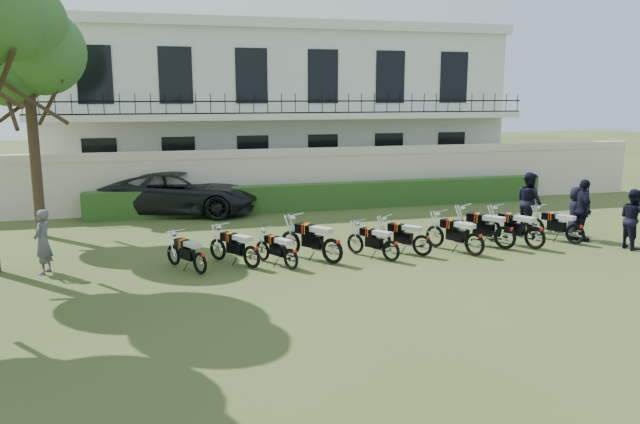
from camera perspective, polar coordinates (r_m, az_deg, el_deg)
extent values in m
plane|color=#32441B|center=(17.13, 4.34, -4.08)|extent=(100.00, 100.00, 0.00)
cube|color=beige|center=(24.48, -1.88, 2.81)|extent=(30.00, 0.30, 2.00)
cube|color=beige|center=(24.35, -1.90, 5.49)|extent=(30.00, 0.35, 0.30)
cube|color=#224518|center=(24.04, 0.88, 1.46)|extent=(18.00, 0.60, 1.00)
cube|color=silver|center=(30.13, -4.58, 9.03)|extent=(20.00, 8.00, 7.00)
cube|color=silver|center=(30.26, -4.69, 16.05)|extent=(20.40, 8.40, 0.40)
cube|color=silver|center=(25.53, -2.60, 8.76)|extent=(20.00, 1.40, 0.25)
cube|color=black|center=(24.89, -2.28, 10.09)|extent=(20.00, 0.05, 0.05)
cube|color=black|center=(24.89, -2.27, 9.06)|extent=(20.00, 0.05, 0.05)
cube|color=black|center=(25.84, -19.42, 3.96)|extent=(1.30, 0.12, 2.20)
cube|color=black|center=(25.70, -19.91, 11.73)|extent=(1.30, 0.12, 2.20)
cube|color=black|center=(25.79, -12.75, 4.29)|extent=(1.30, 0.12, 2.20)
cube|color=black|center=(25.65, -13.08, 12.08)|extent=(1.30, 0.12, 2.20)
cube|color=black|center=(26.09, -6.14, 4.57)|extent=(1.30, 0.12, 2.20)
cube|color=black|center=(25.95, -6.30, 12.27)|extent=(1.30, 0.12, 2.20)
cube|color=black|center=(26.72, 0.25, 4.77)|extent=(1.30, 0.12, 2.20)
cube|color=black|center=(26.59, 0.25, 12.29)|extent=(1.30, 0.12, 2.20)
cube|color=black|center=(27.67, 6.27, 4.91)|extent=(1.30, 0.12, 2.20)
cube|color=black|center=(27.54, 6.42, 12.17)|extent=(1.30, 0.12, 2.20)
cube|color=black|center=(28.90, 11.84, 4.99)|extent=(1.30, 0.12, 2.20)
cube|color=black|center=(28.77, 12.11, 11.94)|extent=(1.30, 0.12, 2.20)
cylinder|color=#473323|center=(20.96, -24.64, 4.98)|extent=(0.32, 0.32, 5.25)
sphere|color=#375F26|center=(21.06, -24.10, 13.24)|extent=(2.60, 2.60, 2.60)
sphere|color=#375F26|center=(21.30, -26.66, 11.58)|extent=(2.20, 2.20, 2.20)
sphere|color=#375F26|center=(20.47, -25.42, 15.35)|extent=(2.40, 2.40, 2.40)
sphere|color=#375F26|center=(21.04, -25.58, 16.63)|extent=(2.00, 2.00, 2.00)
torus|color=black|center=(15.12, -9.66, -5.15)|extent=(0.35, 0.52, 0.55)
torus|color=black|center=(16.05, -12.11, -4.30)|extent=(0.35, 0.52, 0.55)
cube|color=black|center=(15.51, -10.84, -4.27)|extent=(0.39, 0.51, 0.27)
cube|color=black|center=(15.62, -11.31, -3.26)|extent=(0.41, 0.47, 0.20)
cube|color=red|center=(15.61, -11.31, -3.22)|extent=(0.21, 0.23, 0.21)
cube|color=#E1B50B|center=(15.57, -11.20, -3.26)|extent=(0.19, 0.22, 0.21)
cube|color=#B8B8B8|center=(15.25, -10.36, -3.42)|extent=(0.44, 0.54, 0.11)
cylinder|color=silver|center=(15.79, -11.93, -2.12)|extent=(0.48, 0.29, 0.03)
torus|color=black|center=(15.47, -4.62, -4.59)|extent=(0.42, 0.53, 0.59)
torus|color=black|center=(16.33, -7.83, -3.83)|extent=(0.42, 0.53, 0.59)
cube|color=black|center=(15.83, -6.16, -3.73)|extent=(0.45, 0.53, 0.29)
cube|color=black|center=(15.92, -6.74, -2.69)|extent=(0.46, 0.50, 0.21)
cube|color=red|center=(15.92, -6.74, -2.65)|extent=(0.21, 0.26, 0.22)
cube|color=#E1B50B|center=(15.88, -6.60, -2.69)|extent=(0.19, 0.24, 0.22)
cube|color=#B8B8B8|center=(15.58, -5.50, -2.81)|extent=(0.50, 0.57, 0.12)
cylinder|color=silver|center=(16.07, -7.54, -1.52)|extent=(0.48, 0.37, 0.03)
torus|color=black|center=(15.31, -1.27, -4.82)|extent=(0.32, 0.52, 0.54)
torus|color=black|center=(16.15, -4.01, -4.01)|extent=(0.32, 0.52, 0.54)
cube|color=black|center=(15.66, -2.58, -3.96)|extent=(0.37, 0.51, 0.27)
cube|color=black|center=(15.75, -3.07, -2.98)|extent=(0.39, 0.46, 0.20)
cube|color=red|center=(15.75, -3.07, -2.95)|extent=(0.21, 0.23, 0.20)
cube|color=#E1B50B|center=(15.71, -2.94, -2.98)|extent=(0.19, 0.21, 0.20)
cube|color=#B8B8B8|center=(15.41, -2.00, -3.14)|extent=(0.42, 0.53, 0.11)
cylinder|color=silver|center=(15.90, -3.74, -1.87)|extent=(0.48, 0.27, 0.03)
torus|color=black|center=(15.77, 3.21, -4.11)|extent=(0.48, 0.61, 0.68)
torus|color=black|center=(16.63, -0.84, -3.31)|extent=(0.48, 0.61, 0.68)
cube|color=black|center=(16.12, 1.29, -3.16)|extent=(0.52, 0.61, 0.33)
cube|color=black|center=(16.20, 0.58, -1.99)|extent=(0.53, 0.58, 0.24)
cube|color=red|center=(16.20, 0.58, -1.95)|extent=(0.24, 0.30, 0.26)
cube|color=#E1B50B|center=(16.16, 0.76, -1.98)|extent=(0.21, 0.28, 0.26)
cube|color=#B8B8B8|center=(15.86, 2.15, -2.11)|extent=(0.58, 0.65, 0.13)
cylinder|color=silver|center=(16.35, -0.40, -0.68)|extent=(0.56, 0.42, 0.03)
torus|color=black|center=(16.23, 8.22, -3.98)|extent=(0.37, 0.52, 0.57)
torus|color=black|center=(16.91, 4.84, -3.31)|extent=(0.37, 0.52, 0.57)
cube|color=black|center=(16.50, 6.63, -3.20)|extent=(0.41, 0.52, 0.28)
cube|color=black|center=(16.57, 6.05, -2.24)|extent=(0.43, 0.48, 0.20)
cube|color=red|center=(16.56, 6.06, -2.21)|extent=(0.21, 0.24, 0.21)
cube|color=#E1B50B|center=(16.53, 6.21, -2.23)|extent=(0.19, 0.23, 0.21)
cube|color=#B8B8B8|center=(16.30, 7.37, -2.35)|extent=(0.46, 0.55, 0.11)
cylinder|color=silver|center=(16.68, 5.25, -1.15)|extent=(0.49, 0.32, 0.03)
torus|color=black|center=(16.96, 11.25, -3.40)|extent=(0.45, 0.51, 0.59)
torus|color=black|center=(17.47, 7.47, -2.86)|extent=(0.45, 0.51, 0.59)
cube|color=black|center=(17.15, 9.49, -2.68)|extent=(0.48, 0.52, 0.29)
cube|color=black|center=(17.19, 8.85, -1.74)|extent=(0.47, 0.49, 0.21)
cube|color=red|center=(17.19, 8.85, -1.71)|extent=(0.20, 0.26, 0.22)
cube|color=#E1B50B|center=(17.16, 9.02, -1.73)|extent=(0.17, 0.25, 0.22)
cube|color=#B8B8B8|center=(16.98, 10.32, -1.81)|extent=(0.52, 0.55, 0.12)
cylinder|color=silver|center=(17.26, 7.95, -0.68)|extent=(0.46, 0.40, 0.03)
torus|color=black|center=(17.16, 15.81, -3.36)|extent=(0.37, 0.61, 0.63)
torus|color=black|center=(17.89, 12.17, -2.62)|extent=(0.37, 0.61, 0.63)
cube|color=black|center=(17.46, 14.11, -2.52)|extent=(0.42, 0.59, 0.31)
cube|color=black|center=(17.53, 13.51, -1.50)|extent=(0.45, 0.54, 0.23)
cube|color=red|center=(17.52, 13.51, -1.46)|extent=(0.25, 0.26, 0.24)
cube|color=#E1B50B|center=(17.49, 13.68, -1.50)|extent=(0.23, 0.24, 0.24)
cube|color=#B8B8B8|center=(17.24, 14.93, -1.63)|extent=(0.48, 0.62, 0.12)
cylinder|color=silver|center=(17.65, 12.67, -0.35)|extent=(0.57, 0.31, 0.03)
torus|color=black|center=(18.21, 18.59, -2.66)|extent=(0.46, 0.61, 0.67)
torus|color=black|center=(18.76, 14.56, -2.06)|extent=(0.46, 0.61, 0.67)
cube|color=black|center=(18.42, 16.73, -1.88)|extent=(0.50, 0.61, 0.33)
cube|color=black|center=(18.45, 16.06, -0.88)|extent=(0.51, 0.57, 0.24)
cube|color=red|center=(18.45, 16.06, -0.85)|extent=(0.24, 0.29, 0.25)
cube|color=#E1B50B|center=(18.43, 16.25, -0.87)|extent=(0.22, 0.27, 0.25)
cube|color=#B8B8B8|center=(18.23, 17.63, -0.96)|extent=(0.56, 0.65, 0.13)
cylinder|color=silver|center=(18.54, 15.13, 0.25)|extent=(0.56, 0.40, 0.03)
torus|color=black|center=(18.45, 20.95, -2.66)|extent=(0.39, 0.63, 0.66)
torus|color=black|center=(19.08, 17.20, -2.00)|extent=(0.39, 0.63, 0.66)
cube|color=black|center=(18.70, 19.22, -1.87)|extent=(0.44, 0.61, 0.32)
cube|color=black|center=(18.75, 18.61, -0.89)|extent=(0.47, 0.56, 0.24)
cube|color=red|center=(18.75, 18.61, -0.86)|extent=(0.26, 0.27, 0.25)
cube|color=#E1B50B|center=(18.72, 18.78, -0.89)|extent=(0.24, 0.25, 0.25)
cube|color=#B8B8B8|center=(18.50, 20.07, -1.00)|extent=(0.50, 0.64, 0.13)
cylinder|color=silver|center=(18.86, 17.76, 0.22)|extent=(0.59, 0.33, 0.03)
torus|color=black|center=(19.56, 23.96, -2.23)|extent=(0.35, 0.57, 0.60)
torus|color=black|center=(20.09, 20.66, -1.67)|extent=(0.35, 0.57, 0.60)
cube|color=black|center=(19.77, 22.45, -1.56)|extent=(0.40, 0.56, 0.29)
cube|color=black|center=(19.81, 21.91, -0.71)|extent=(0.43, 0.51, 0.22)
cube|color=red|center=(19.81, 21.92, -0.68)|extent=(0.24, 0.25, 0.23)
cube|color=#E1B50B|center=(19.79, 22.07, -0.71)|extent=(0.22, 0.23, 0.23)
cube|color=#B8B8B8|center=(19.60, 23.20, -0.80)|extent=(0.45, 0.59, 0.12)
cylinder|color=silver|center=(19.90, 21.17, 0.25)|extent=(0.54, 0.29, 0.03)
imported|color=black|center=(23.59, -12.65, 1.73)|extent=(6.20, 4.25, 1.57)
imported|color=#5B5B60|center=(16.74, -24.02, -2.51)|extent=(0.54, 0.67, 1.61)
imported|color=black|center=(19.91, 26.71, -0.56)|extent=(0.72, 0.89, 1.73)
imported|color=black|center=(20.31, 22.90, 0.15)|extent=(0.77, 1.19, 1.88)
imported|color=black|center=(20.58, 22.31, -0.05)|extent=(0.71, 0.90, 1.61)
imported|color=black|center=(21.34, 18.57, 0.94)|extent=(0.75, 0.95, 1.90)
imported|color=black|center=(21.86, 18.64, 0.79)|extent=(0.51, 0.99, 1.62)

